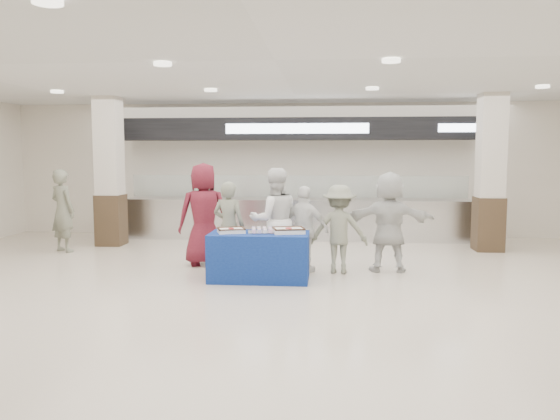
# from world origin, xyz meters

# --- Properties ---
(ground) EXTENTS (14.00, 14.00, 0.00)m
(ground) POSITION_xyz_m (0.00, 0.00, 0.00)
(ground) COLOR beige
(ground) RESTS_ON ground
(serving_line) EXTENTS (8.70, 0.85, 2.80)m
(serving_line) POSITION_xyz_m (0.00, 5.40, 1.16)
(serving_line) COLOR silver
(serving_line) RESTS_ON ground
(column_left) EXTENTS (0.55, 0.55, 3.20)m
(column_left) POSITION_xyz_m (-4.00, 4.20, 1.53)
(column_left) COLOR #352618
(column_left) RESTS_ON ground
(column_right) EXTENTS (0.55, 0.55, 3.20)m
(column_right) POSITION_xyz_m (4.00, 4.20, 1.53)
(column_right) COLOR #352618
(column_right) RESTS_ON ground
(display_table) EXTENTS (1.55, 0.78, 0.75)m
(display_table) POSITION_xyz_m (-0.36, 1.15, 0.38)
(display_table) COLOR navy
(display_table) RESTS_ON ground
(sheet_cake_left) EXTENTS (0.49, 0.43, 0.09)m
(sheet_cake_left) POSITION_xyz_m (-0.80, 1.13, 0.79)
(sheet_cake_left) COLOR white
(sheet_cake_left) RESTS_ON display_table
(sheet_cake_right) EXTENTS (0.54, 0.47, 0.10)m
(sheet_cake_right) POSITION_xyz_m (0.10, 1.18, 0.80)
(sheet_cake_right) COLOR white
(sheet_cake_right) RESTS_ON display_table
(cupcake_tray) EXTENTS (0.48, 0.39, 0.07)m
(cupcake_tray) POSITION_xyz_m (-0.32, 1.20, 0.79)
(cupcake_tray) COLOR #ABABB0
(cupcake_tray) RESTS_ON display_table
(civilian_maroon) EXTENTS (1.04, 0.86, 1.83)m
(civilian_maroon) POSITION_xyz_m (-1.49, 2.24, 0.91)
(civilian_maroon) COLOR maroon
(civilian_maroon) RESTS_ON ground
(soldier_a) EXTENTS (0.63, 0.49, 1.53)m
(soldier_a) POSITION_xyz_m (-0.96, 1.79, 0.76)
(soldier_a) COLOR slate
(soldier_a) RESTS_ON ground
(chef_tall) EXTENTS (1.00, 0.88, 1.75)m
(chef_tall) POSITION_xyz_m (-0.18, 1.79, 0.87)
(chef_tall) COLOR white
(chef_tall) RESTS_ON ground
(chef_short) EXTENTS (0.92, 0.64, 1.45)m
(chef_short) POSITION_xyz_m (0.32, 1.79, 0.73)
(chef_short) COLOR white
(chef_short) RESTS_ON ground
(soldier_b) EXTENTS (0.99, 0.62, 1.47)m
(soldier_b) POSITION_xyz_m (0.90, 1.79, 0.74)
(soldier_b) COLOR slate
(soldier_b) RESTS_ON ground
(civilian_white) EXTENTS (1.57, 0.51, 1.69)m
(civilian_white) POSITION_xyz_m (1.73, 1.98, 0.85)
(civilian_white) COLOR silver
(civilian_white) RESTS_ON ground
(soldier_bg) EXTENTS (0.73, 0.64, 1.68)m
(soldier_bg) POSITION_xyz_m (-4.65, 3.32, 0.84)
(soldier_bg) COLOR slate
(soldier_bg) RESTS_ON ground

